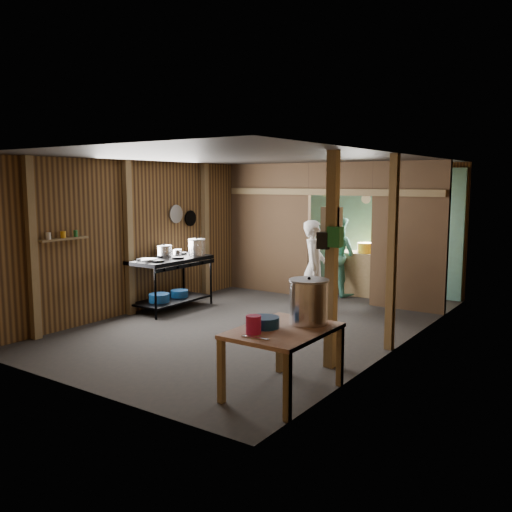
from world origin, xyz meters
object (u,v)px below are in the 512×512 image
Objects in this scene: cook at (314,267)px; prep_table at (283,361)px; gas_range at (171,284)px; stock_pot at (309,302)px; pink_bucket at (253,325)px; stove_pot_large at (197,248)px; yellow_tub at (367,248)px.

prep_table is at bearing -175.08° from cook.
prep_table is (3.71, -2.23, -0.10)m from gas_range.
pink_bucket is at bearing -110.99° from stock_pot.
stove_pot_large is 4.37m from stock_pot.
gas_range is 4.29m from stock_pot.
stock_pot is at bearing 72.23° from prep_table.
gas_range is 4.40m from pink_bucket.
cook is at bearing -94.64° from yellow_tub.
yellow_tub is 1.88m from cook.
gas_range is 4.33m from prep_table.
stove_pot_large is at bearing 146.65° from stock_pot.
yellow_tub is (2.36, 3.08, 0.49)m from gas_range.
prep_table is 0.69m from stock_pot.
stock_pot is 1.41× the size of yellow_tub.
stove_pot_large is 2.17m from cook.
pink_bucket is at bearing -114.17° from prep_table.
prep_table is 5.51m from yellow_tub.
stove_pot_large reaches higher than prep_table.
stove_pot_large is at bearing 137.76° from pink_bucket.
prep_table is at bearing -30.96° from gas_range.
prep_table is at bearing -37.79° from stove_pot_large.
cook is at bearing 109.76° from pink_bucket.
cook reaches higher than pink_bucket.
yellow_tub reaches higher than gas_range.
stove_pot_large reaches higher than pink_bucket.
pink_bucket reaches higher than prep_table.
cook is at bearing 113.64° from prep_table.
pink_bucket is (3.56, -2.56, 0.35)m from gas_range.
cook reaches higher than gas_range.
stock_pot reaches higher than gas_range.
yellow_tub is at bearing 102.04° from pink_bucket.
cook reaches higher than stock_pot.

